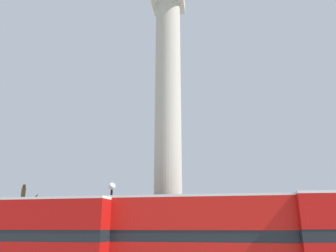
# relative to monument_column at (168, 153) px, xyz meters

# --- Properties ---
(monument_column) EXTENTS (5.60, 5.60, 22.77)m
(monument_column) POSITION_rel_monument_column_xyz_m (0.00, 0.00, 0.00)
(monument_column) COLOR #A39E8E
(monument_column) RESTS_ON ground_plane
(bus_a) EXTENTS (11.09, 3.23, 4.40)m
(bus_a) POSITION_rel_monument_column_xyz_m (2.63, -5.75, -5.62)
(bus_a) COLOR #B7140F
(bus_a) RESTS_ON ground_plane
(bus_b) EXTENTS (11.15, 3.34, 4.29)m
(bus_b) POSITION_rel_monument_column_xyz_m (-7.46, -6.43, -5.68)
(bus_b) COLOR #A80F0C
(bus_b) RESTS_ON ground_plane
(equestrian_statue) EXTENTS (3.82, 2.73, 6.37)m
(equestrian_statue) POSITION_rel_monument_column_xyz_m (-12.92, 3.23, -6.25)
(equestrian_statue) COLOR #A39E8E
(equestrian_statue) RESTS_ON ground_plane
(street_lamp) EXTENTS (0.46, 0.46, 5.56)m
(street_lamp) POSITION_rel_monument_column_xyz_m (-3.22, -2.88, -4.73)
(street_lamp) COLOR black
(street_lamp) RESTS_ON ground_plane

